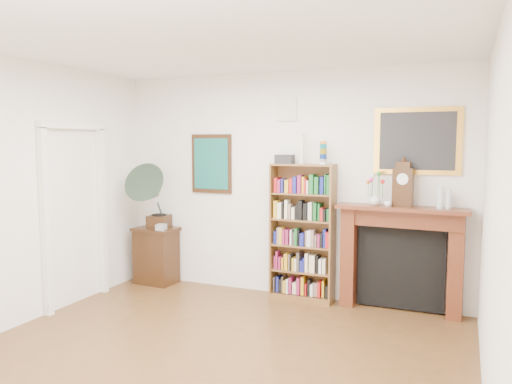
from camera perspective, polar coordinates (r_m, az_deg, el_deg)
room at (r=4.00m, az=-8.37°, el=-2.14°), size 4.51×5.01×2.81m
door_casing at (r=6.30m, az=-19.97°, el=-0.79°), size 0.08×1.02×2.17m
teal_poster at (r=6.65m, az=-5.11°, el=3.23°), size 0.58×0.04×0.78m
small_picture at (r=6.23m, az=3.51°, el=9.51°), size 0.26×0.04×0.30m
gilt_painting at (r=5.89m, az=17.93°, el=5.56°), size 0.95×0.04×0.75m
bookshelf at (r=6.09m, az=5.33°, el=-3.76°), size 0.77×0.28×1.93m
side_cabinet at (r=7.04m, az=-11.33°, el=-7.12°), size 0.59×0.44×0.77m
fireplace at (r=5.95m, az=16.23°, el=-6.30°), size 1.46×0.40×1.22m
gramophone at (r=6.80m, az=-11.78°, el=0.00°), size 0.63×0.74×0.89m
cd_stack at (r=6.76m, az=-10.79°, el=-3.97°), size 0.14×0.14×0.08m
mantel_clock at (r=5.78m, az=16.45°, el=0.76°), size 0.23×0.15×0.50m
flower_vase at (r=5.84m, az=13.44°, el=-0.80°), size 0.15×0.15×0.14m
teacup at (r=5.74m, az=14.84°, el=-1.32°), size 0.09×0.09×0.07m
bottle_left at (r=5.77m, az=20.33°, el=-0.59°), size 0.07×0.07×0.24m
bottle_right at (r=5.78m, az=21.13°, el=-0.80°), size 0.06×0.06×0.20m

